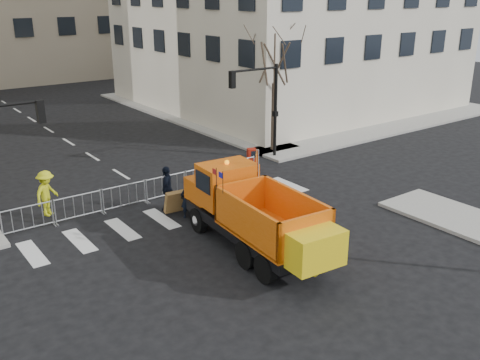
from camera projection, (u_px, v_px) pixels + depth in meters
ground at (262, 261)px, 19.22m from camera, size 120.00×120.00×0.00m
sidewalk_back at (152, 192)px, 25.65m from camera, size 64.00×5.00×0.15m
traffic_light_right at (275, 112)px, 30.29m from camera, size 0.18×0.18×5.40m
crowd_barriers at (146, 191)px, 24.39m from camera, size 12.60×0.60×1.10m
street_tree at (274, 90)px, 31.09m from camera, size 3.00×3.00×7.50m
plow_truck at (254, 212)px, 19.50m from camera, size 3.21×9.07×3.46m
cop_a at (187, 200)px, 22.70m from camera, size 0.60×0.41×1.60m
cop_b at (196, 193)px, 23.37m from camera, size 1.02×0.96×1.67m
cop_c at (167, 188)px, 23.42m from camera, size 1.13×1.23×2.02m
worker at (47, 193)px, 22.47m from camera, size 1.46×1.35×1.98m
newspaper_box at (252, 159)px, 28.62m from camera, size 0.57×0.54×1.10m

